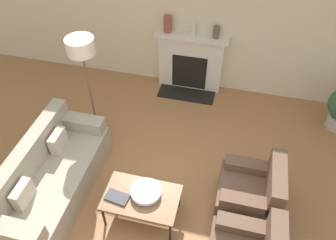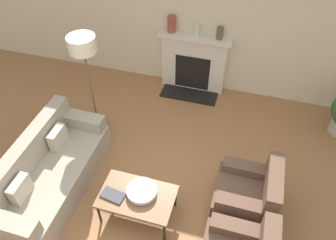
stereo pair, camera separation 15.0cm
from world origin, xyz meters
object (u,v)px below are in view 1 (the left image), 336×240
object	(u,v)px
armchair_far	(251,192)
mantel_vase_center_right	(216,32)
fireplace	(190,63)
bowl	(146,192)
coffee_table	(141,198)
mantel_vase_center_left	(194,29)
couch	(51,177)
floor_lamp	(83,57)
book	(117,197)
mantel_vase_left	(168,24)

from	to	relation	value
armchair_far	mantel_vase_center_right	size ratio (longest dim) A/B	3.94
fireplace	bowl	distance (m)	2.82
coffee_table	mantel_vase_center_right	bearing A→B (deg)	80.85
coffee_table	bowl	size ratio (longest dim) A/B	2.45
mantel_vase_center_left	fireplace	bearing A→B (deg)	-143.21
couch	armchair_far	bearing A→B (deg)	-81.20
couch	floor_lamp	xyz separation A→B (m)	(0.11, 1.28, 1.13)
fireplace	mantel_vase_center_left	world-z (taller)	mantel_vase_center_left
couch	book	world-z (taller)	couch
bowl	floor_lamp	world-z (taller)	floor_lamp
couch	mantel_vase_center_left	size ratio (longest dim) A/B	9.71
mantel_vase_center_left	mantel_vase_left	bearing A→B (deg)	180.00
mantel_vase_center_right	bowl	bearing A→B (deg)	-98.40
fireplace	coffee_table	distance (m)	2.88
armchair_far	bowl	xyz separation A→B (m)	(-1.30, -0.42, 0.16)
mantel_vase_left	armchair_far	bearing A→B (deg)	-54.59
couch	coffee_table	size ratio (longest dim) A/B	2.11
mantel_vase_center_right	mantel_vase_left	bearing A→B (deg)	180.00
coffee_table	mantel_vase_left	xyz separation A→B (m)	(-0.37, 2.89, 0.85)
armchair_far	book	distance (m)	1.73
coffee_table	floor_lamp	bearing A→B (deg)	131.89
bowl	book	size ratio (longest dim) A/B	1.23
floor_lamp	mantel_vase_center_left	distance (m)	2.02
couch	coffee_table	xyz separation A→B (m)	(1.31, -0.06, 0.08)
floor_lamp	coffee_table	bearing A→B (deg)	-48.11
mantel_vase_left	bowl	bearing A→B (deg)	-81.57
coffee_table	mantel_vase_center_left	bearing A→B (deg)	88.44
book	mantel_vase_center_right	distance (m)	3.16
fireplace	coffee_table	xyz separation A→B (m)	(-0.06, -2.87, -0.15)
book	coffee_table	bearing A→B (deg)	24.65
bowl	mantel_vase_center_right	world-z (taller)	mantel_vase_center_right
coffee_table	mantel_vase_center_left	world-z (taller)	mantel_vase_center_left
couch	mantel_vase_center_right	xyz separation A→B (m)	(1.78, 2.82, 0.89)
couch	bowl	xyz separation A→B (m)	(1.36, -0.01, 0.16)
couch	mantel_vase_left	distance (m)	3.12
bowl	book	world-z (taller)	bowl
fireplace	floor_lamp	world-z (taller)	floor_lamp
book	mantel_vase_center_left	distance (m)	3.09
fireplace	mantel_vase_center_right	distance (m)	0.78
armchair_far	mantel_vase_left	xyz separation A→B (m)	(-1.72, 2.41, 0.94)
bowl	mantel_vase_left	size ratio (longest dim) A/B	1.33
bowl	floor_lamp	bearing A→B (deg)	134.15
couch	bowl	size ratio (longest dim) A/B	5.18
book	mantel_vase_left	world-z (taller)	mantel_vase_left
book	fireplace	bearing A→B (deg)	91.51
mantel_vase_center_right	fireplace	bearing A→B (deg)	-177.92
armchair_far	mantel_vase_center_right	bearing A→B (deg)	-160.02
couch	bowl	distance (m)	1.37
book	floor_lamp	distance (m)	1.97
fireplace	armchair_far	size ratio (longest dim) A/B	1.54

